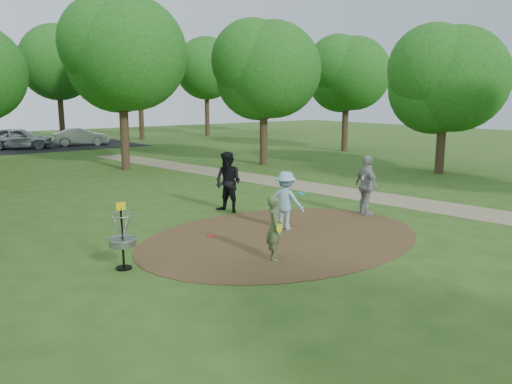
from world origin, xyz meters
TOP-DOWN VIEW (x-y plane):
  - ground at (0.00, 0.00)m, footprint 100.00×100.00m
  - dirt_clearing at (0.00, 0.00)m, footprint 8.40×8.40m
  - footpath at (6.50, 2.00)m, footprint 7.55×39.89m
  - parking_lot at (2.00, 30.00)m, footprint 14.00×8.00m
  - player_observer_with_disc at (-1.40, -1.29)m, footprint 0.63×0.68m
  - player_throwing_with_disc at (0.63, 0.61)m, footprint 1.29×1.27m
  - player_walking_with_disc at (0.60, 3.47)m, footprint 1.03×1.17m
  - player_waiting_with_disc at (3.88, 0.32)m, footprint 0.79×1.24m
  - disc_ground_cyan at (0.03, 0.27)m, footprint 0.22×0.22m
  - disc_ground_red at (-1.55, 1.27)m, footprint 0.22×0.22m
  - car_left at (0.15, 29.84)m, footprint 5.03×3.60m
  - car_right at (4.71, 29.72)m, footprint 4.37×2.49m
  - disc_golf_basket at (-4.50, 0.30)m, footprint 0.63×0.63m
  - tree_ring at (1.54, 9.84)m, footprint 36.93×45.27m

SIDE VIEW (x-z plane):
  - ground at x=0.00m, z-range 0.00..0.00m
  - parking_lot at x=2.00m, z-range 0.00..0.01m
  - footpath at x=6.50m, z-range 0.00..0.01m
  - dirt_clearing at x=0.00m, z-range 0.00..0.02m
  - disc_ground_cyan at x=0.03m, z-range 0.02..0.04m
  - disc_ground_red at x=-1.55m, z-range 0.02..0.04m
  - car_right at x=4.71m, z-range 0.00..1.36m
  - player_observer_with_disc at x=-1.40m, z-range 0.00..1.56m
  - car_left at x=0.15m, z-range 0.00..1.59m
  - player_throwing_with_disc at x=0.63m, z-range 0.00..1.71m
  - disc_golf_basket at x=-4.50m, z-range 0.10..1.64m
  - player_waiting_with_disc at x=3.88m, z-range 0.00..1.97m
  - player_walking_with_disc at x=0.60m, z-range 0.00..2.03m
  - tree_ring at x=1.54m, z-range 0.63..9.64m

